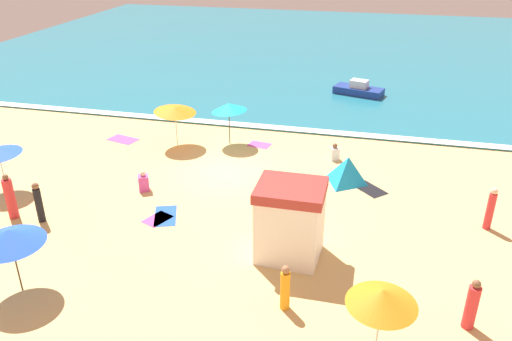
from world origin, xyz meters
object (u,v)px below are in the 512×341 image
(beach_umbrella_1, at_px, (9,237))
(beachgoer_1, at_px, (472,305))
(lifeguard_cabana, at_px, (290,221))
(beachgoer_6, at_px, (334,153))
(beachgoer_4, at_px, (285,288))
(small_boat_0, at_px, (359,90))
(beach_tent, at_px, (348,169))
(beachgoer_3, at_px, (10,198))
(beach_umbrella_2, at_px, (382,297))
(beachgoer_2, at_px, (490,209))
(beachgoer_8, at_px, (39,202))
(beach_umbrella_3, at_px, (229,107))
(beachgoer_7, at_px, (144,182))
(beachgoer_0, at_px, (394,300))
(beach_umbrella_0, at_px, (175,109))

(beach_umbrella_1, xyz_separation_m, beachgoer_1, (13.77, 1.63, -1.25))
(lifeguard_cabana, distance_m, beachgoer_6, 8.77)
(beachgoer_4, relative_size, small_boat_0, 0.44)
(beach_tent, height_order, beachgoer_3, beachgoer_3)
(beach_umbrella_2, distance_m, beachgoer_2, 8.84)
(beachgoer_8, bearing_deg, beach_umbrella_3, 62.03)
(beach_umbrella_3, distance_m, beachgoer_3, 11.40)
(beachgoer_7, bearing_deg, beachgoer_0, -26.85)
(beach_tent, relative_size, beachgoer_0, 2.41)
(beachgoer_0, relative_size, beachgoer_8, 0.53)
(beachgoer_0, distance_m, beachgoer_3, 14.99)
(beach_umbrella_2, relative_size, beachgoer_0, 2.62)
(beach_umbrella_2, height_order, beachgoer_8, beach_umbrella_2)
(beach_umbrella_2, relative_size, beachgoer_2, 1.35)
(small_boat_0, bearing_deg, beach_umbrella_2, -85.46)
(beach_umbrella_2, distance_m, beachgoer_7, 12.84)
(beach_umbrella_0, xyz_separation_m, beachgoer_4, (7.98, -11.32, -1.24))
(beach_umbrella_3, xyz_separation_m, beachgoer_6, (5.67, -0.75, -1.68))
(beachgoer_4, bearing_deg, lifeguard_cabana, 97.65)
(beachgoer_6, bearing_deg, beach_umbrella_2, -79.38)
(beach_tent, bearing_deg, beachgoer_3, -153.34)
(beach_umbrella_0, distance_m, beach_umbrella_3, 2.80)
(beachgoer_2, height_order, beachgoer_6, beachgoer_2)
(beach_tent, height_order, small_boat_0, beach_tent)
(beach_tent, bearing_deg, beachgoer_8, -150.88)
(lifeguard_cabana, distance_m, beachgoer_8, 9.98)
(beachgoer_8, bearing_deg, beachgoer_1, -8.31)
(beach_umbrella_2, bearing_deg, beachgoer_8, 162.28)
(lifeguard_cabana, distance_m, small_boat_0, 19.68)
(beach_tent, xyz_separation_m, beachgoer_3, (-12.77, -6.41, 0.29))
(beachgoer_3, xyz_separation_m, beachgoer_8, (1.27, 0.00, -0.05))
(beachgoer_1, bearing_deg, beach_umbrella_0, 140.86)
(beach_umbrella_0, xyz_separation_m, beach_umbrella_3, (2.66, 0.87, 0.05))
(lifeguard_cabana, bearing_deg, beach_umbrella_2, -53.27)
(beach_umbrella_1, bearing_deg, small_boat_0, 68.52)
(beachgoer_1, distance_m, beachgoer_2, 6.06)
(beachgoer_3, bearing_deg, beach_umbrella_2, -16.22)
(beachgoer_6, height_order, beachgoer_8, beachgoer_8)
(beachgoer_6, distance_m, small_boat_0, 10.95)
(beach_umbrella_1, bearing_deg, beach_umbrella_2, -1.35)
(beachgoer_6, height_order, small_boat_0, small_boat_0)
(beach_umbrella_1, relative_size, beachgoer_8, 1.36)
(beach_umbrella_0, distance_m, beachgoer_1, 17.25)
(beach_umbrella_0, height_order, beachgoer_2, beach_umbrella_0)
(beachgoer_7, relative_size, beachgoer_8, 0.56)
(beach_umbrella_2, relative_size, beachgoer_3, 1.24)
(beach_umbrella_2, xyz_separation_m, beachgoer_8, (-13.10, 4.18, -1.26))
(beachgoer_3, bearing_deg, lifeguard_cabana, 0.06)
(beach_umbrella_2, bearing_deg, lifeguard_cabana, 126.73)
(lifeguard_cabana, xyz_separation_m, beachgoer_4, (0.37, -2.76, -0.68))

